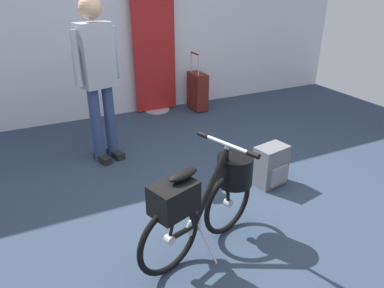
{
  "coord_description": "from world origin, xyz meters",
  "views": [
    {
      "loc": [
        -1.26,
        -2.15,
        1.76
      ],
      "look_at": [
        -0.14,
        0.19,
        0.55
      ],
      "focal_mm": 33.26,
      "sensor_mm": 36.0,
      "label": 1
    }
  ],
  "objects_px": {
    "floor_banner_stand": "(155,55)",
    "folding_bike_foreground": "(206,198)",
    "backpack_on_floor": "(271,166)",
    "visitor_near_wall": "(98,72)",
    "rolling_suitcase": "(198,91)"
  },
  "relations": [
    {
      "from": "floor_banner_stand",
      "to": "rolling_suitcase",
      "type": "bearing_deg",
      "value": -20.78
    },
    {
      "from": "floor_banner_stand",
      "to": "backpack_on_floor",
      "type": "distance_m",
      "value": 2.48
    },
    {
      "from": "floor_banner_stand",
      "to": "backpack_on_floor",
      "type": "height_order",
      "value": "floor_banner_stand"
    },
    {
      "from": "rolling_suitcase",
      "to": "floor_banner_stand",
      "type": "bearing_deg",
      "value": 159.22
    },
    {
      "from": "floor_banner_stand",
      "to": "folding_bike_foreground",
      "type": "xyz_separation_m",
      "value": [
        -0.72,
        -2.89,
        -0.4
      ]
    },
    {
      "from": "folding_bike_foreground",
      "to": "floor_banner_stand",
      "type": "bearing_deg",
      "value": 76.09
    },
    {
      "from": "floor_banner_stand",
      "to": "folding_bike_foreground",
      "type": "bearing_deg",
      "value": -103.91
    },
    {
      "from": "visitor_near_wall",
      "to": "backpack_on_floor",
      "type": "height_order",
      "value": "visitor_near_wall"
    },
    {
      "from": "floor_banner_stand",
      "to": "visitor_near_wall",
      "type": "height_order",
      "value": "floor_banner_stand"
    },
    {
      "from": "floor_banner_stand",
      "to": "visitor_near_wall",
      "type": "xyz_separation_m",
      "value": [
        -1.02,
        -1.19,
        0.12
      ]
    },
    {
      "from": "backpack_on_floor",
      "to": "floor_banner_stand",
      "type": "bearing_deg",
      "value": 95.52
    },
    {
      "from": "floor_banner_stand",
      "to": "rolling_suitcase",
      "type": "xyz_separation_m",
      "value": [
        0.56,
        -0.21,
        -0.53
      ]
    },
    {
      "from": "visitor_near_wall",
      "to": "backpack_on_floor",
      "type": "relative_size",
      "value": 4.26
    },
    {
      "from": "visitor_near_wall",
      "to": "folding_bike_foreground",
      "type": "bearing_deg",
      "value": -79.76
    },
    {
      "from": "floor_banner_stand",
      "to": "folding_bike_foreground",
      "type": "height_order",
      "value": "floor_banner_stand"
    }
  ]
}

